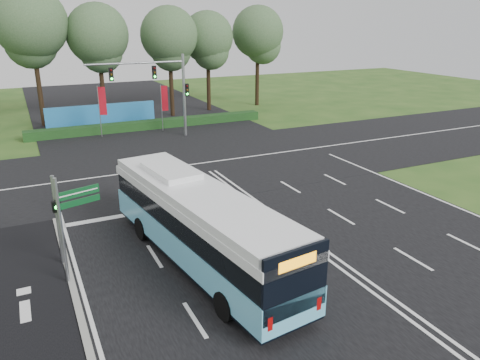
# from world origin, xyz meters

# --- Properties ---
(ground) EXTENTS (120.00, 120.00, 0.00)m
(ground) POSITION_xyz_m (0.00, 0.00, 0.00)
(ground) COLOR #274D19
(ground) RESTS_ON ground
(road_main) EXTENTS (20.00, 120.00, 0.04)m
(road_main) POSITION_xyz_m (0.00, 0.00, 0.02)
(road_main) COLOR black
(road_main) RESTS_ON ground
(road_cross) EXTENTS (120.00, 14.00, 0.05)m
(road_cross) POSITION_xyz_m (0.00, 12.00, 0.03)
(road_cross) COLOR black
(road_cross) RESTS_ON ground
(bike_path) EXTENTS (5.00, 18.00, 0.06)m
(bike_path) POSITION_xyz_m (-12.50, -3.00, 0.03)
(bike_path) COLOR black
(bike_path) RESTS_ON ground
(kerb_strip) EXTENTS (0.25, 18.00, 0.12)m
(kerb_strip) POSITION_xyz_m (-10.10, -3.00, 0.06)
(kerb_strip) COLOR gray
(kerb_strip) RESTS_ON ground
(city_bus) EXTENTS (4.18, 12.56, 3.54)m
(city_bus) POSITION_xyz_m (-4.98, -1.36, 1.78)
(city_bus) COLOR #62BFE3
(city_bus) RESTS_ON ground
(pedestrian_signal) EXTENTS (0.33, 0.44, 3.93)m
(pedestrian_signal) POSITION_xyz_m (-10.20, 0.96, 2.15)
(pedestrian_signal) COLOR gray
(pedestrian_signal) RESTS_ON ground
(street_sign) EXTENTS (1.63, 0.56, 4.34)m
(street_sign) POSITION_xyz_m (-9.86, -0.53, 2.71)
(street_sign) COLOR gray
(street_sign) RESTS_ON ground
(banner_flag_left) EXTENTS (0.63, 0.25, 4.45)m
(banner_flag_left) POSITION_xyz_m (-4.55, 22.93, 2.90)
(banner_flag_left) COLOR gray
(banner_flag_left) RESTS_ON ground
(banner_flag_mid) EXTENTS (0.62, 0.13, 4.20)m
(banner_flag_mid) POSITION_xyz_m (0.96, 23.13, 2.75)
(banner_flag_mid) COLOR gray
(banner_flag_mid) RESTS_ON ground
(traffic_light_gantry) EXTENTS (8.41, 0.28, 7.00)m
(traffic_light_gantry) POSITION_xyz_m (0.21, 20.50, 4.66)
(traffic_light_gantry) COLOR gray
(traffic_light_gantry) RESTS_ON ground
(hedge) EXTENTS (22.00, 1.20, 0.80)m
(hedge) POSITION_xyz_m (0.00, 24.50, 0.40)
(hedge) COLOR #153412
(hedge) RESTS_ON ground
(blue_hoarding) EXTENTS (10.00, 0.30, 2.20)m
(blue_hoarding) POSITION_xyz_m (-4.00, 27.00, 1.10)
(blue_hoarding) COLOR #2171B3
(blue_hoarding) RESTS_ON ground
(eucalyptus_row) EXTENTS (41.44, 8.23, 12.74)m
(eucalyptus_row) POSITION_xyz_m (-3.50, 30.83, 8.44)
(eucalyptus_row) COLOR black
(eucalyptus_row) RESTS_ON ground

